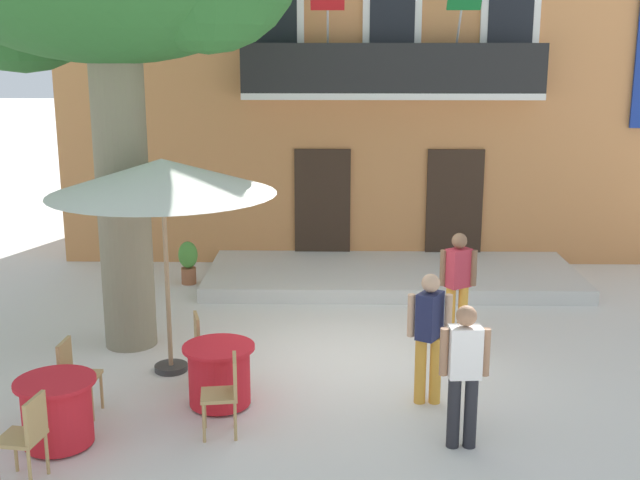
# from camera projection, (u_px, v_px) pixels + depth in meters

# --- Properties ---
(ground_plane) EXTENTS (120.00, 120.00, 0.00)m
(ground_plane) POSITION_uv_depth(u_px,v_px,m) (346.00, 356.00, 11.09)
(ground_plane) COLOR silver
(building_facade) EXTENTS (13.00, 5.09, 7.50)m
(building_facade) POSITION_uv_depth(u_px,v_px,m) (385.00, 70.00, 16.99)
(building_facade) COLOR #CC844C
(building_facade) RESTS_ON ground
(entrance_step_platform) EXTENTS (6.75, 2.68, 0.25)m
(entrance_step_platform) POSITION_uv_depth(u_px,v_px,m) (392.00, 276.00, 14.60)
(entrance_step_platform) COLOR silver
(entrance_step_platform) RESTS_ON ground
(cafe_table_near_tree) EXTENTS (0.86, 0.86, 0.76)m
(cafe_table_near_tree) POSITION_uv_depth(u_px,v_px,m) (219.00, 375.00, 9.48)
(cafe_table_near_tree) COLOR red
(cafe_table_near_tree) RESTS_ON ground
(cafe_chair_near_tree_0) EXTENTS (0.45, 0.45, 0.91)m
(cafe_chair_near_tree_0) POSITION_uv_depth(u_px,v_px,m) (226.00, 390.00, 8.73)
(cafe_chair_near_tree_0) COLOR tan
(cafe_chair_near_tree_0) RESTS_ON ground
(cafe_chair_near_tree_1) EXTENTS (0.49, 0.49, 0.91)m
(cafe_chair_near_tree_1) POSITION_uv_depth(u_px,v_px,m) (206.00, 343.00, 10.14)
(cafe_chair_near_tree_1) COLOR tan
(cafe_chair_near_tree_1) RESTS_ON ground
(cafe_table_middle) EXTENTS (0.86, 0.86, 0.76)m
(cafe_table_middle) POSITION_uv_depth(u_px,v_px,m) (57.00, 412.00, 8.51)
(cafe_table_middle) COLOR red
(cafe_table_middle) RESTS_ON ground
(cafe_chair_middle_0) EXTENTS (0.45, 0.45, 0.91)m
(cafe_chair_middle_0) POSITION_uv_depth(u_px,v_px,m) (27.00, 433.00, 7.75)
(cafe_chair_middle_0) COLOR tan
(cafe_chair_middle_0) RESTS_ON ground
(cafe_chair_middle_1) EXTENTS (0.41, 0.41, 0.91)m
(cafe_chair_middle_1) POSITION_uv_depth(u_px,v_px,m) (74.00, 372.00, 9.21)
(cafe_chair_middle_1) COLOR tan
(cafe_chair_middle_1) RESTS_ON ground
(cafe_umbrella) EXTENTS (2.90, 2.90, 2.85)m
(cafe_umbrella) POSITION_uv_depth(u_px,v_px,m) (162.00, 177.00, 9.99)
(cafe_umbrella) COLOR #997A56
(cafe_umbrella) RESTS_ON ground
(ground_planter_left) EXTENTS (0.35, 0.35, 0.79)m
(ground_planter_left) POSITION_uv_depth(u_px,v_px,m) (188.00, 260.00, 14.43)
(ground_planter_left) COLOR #995638
(ground_planter_left) RESTS_ON ground
(pedestrian_near_entrance) EXTENTS (0.53, 0.24, 1.60)m
(pedestrian_near_entrance) POSITION_uv_depth(u_px,v_px,m) (464.00, 369.00, 8.36)
(pedestrian_near_entrance) COLOR #232328
(pedestrian_near_entrance) RESTS_ON ground
(pedestrian_mid_plaza) EXTENTS (0.53, 0.37, 1.66)m
(pedestrian_mid_plaza) POSITION_uv_depth(u_px,v_px,m) (458.00, 282.00, 11.36)
(pedestrian_mid_plaza) COLOR gold
(pedestrian_mid_plaza) RESTS_ON ground
(pedestrian_by_tree) EXTENTS (0.53, 0.40, 1.63)m
(pedestrian_by_tree) POSITION_uv_depth(u_px,v_px,m) (429.00, 331.00, 9.43)
(pedestrian_by_tree) COLOR gold
(pedestrian_by_tree) RESTS_ON ground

